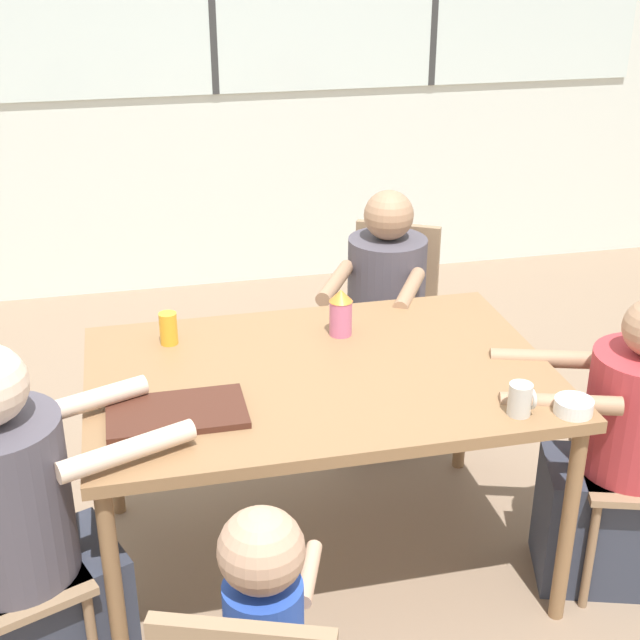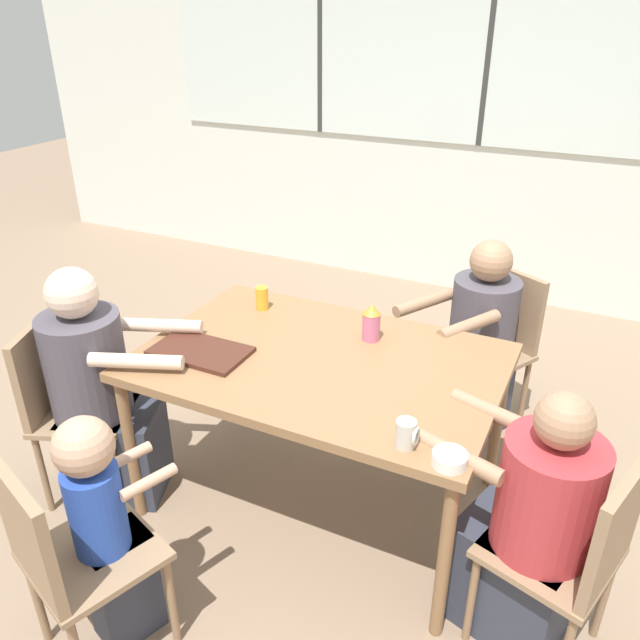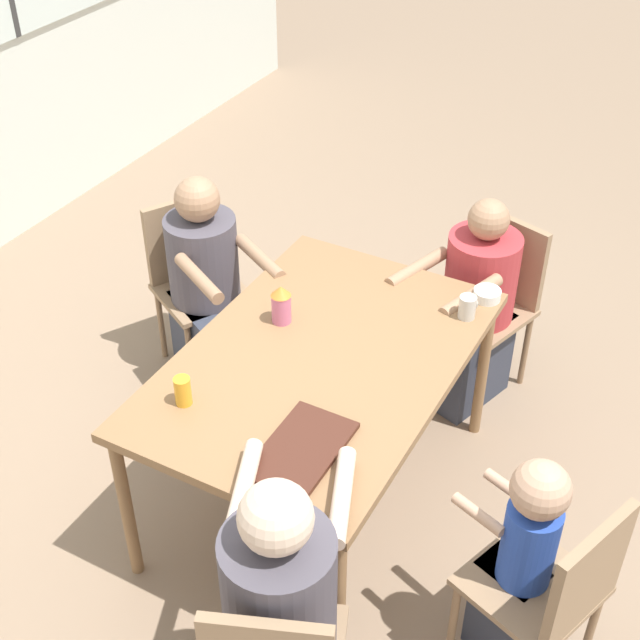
% 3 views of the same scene
% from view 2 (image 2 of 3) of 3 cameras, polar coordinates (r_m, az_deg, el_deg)
% --- Properties ---
extents(ground_plane, '(16.00, 16.00, 0.00)m').
position_cam_2_polar(ground_plane, '(3.10, 0.00, -15.90)').
color(ground_plane, '#8C725B').
extents(wall_back_with_windows, '(8.40, 0.08, 2.80)m').
position_cam_2_polar(wall_back_with_windows, '(4.92, 14.73, 18.15)').
color(wall_back_with_windows, silver).
rests_on(wall_back_with_windows, ground_plane).
extents(dining_table, '(1.50, 1.00, 0.77)m').
position_cam_2_polar(dining_table, '(2.67, 0.00, -4.64)').
color(dining_table, olive).
rests_on(dining_table, ground_plane).
extents(chair_for_woman_green_shirt, '(0.52, 0.52, 0.87)m').
position_cam_2_polar(chair_for_woman_green_shirt, '(3.07, -22.36, -6.50)').
color(chair_for_woman_green_shirt, '#937556').
rests_on(chair_for_woman_green_shirt, ground_plane).
extents(chair_for_man_blue_shirt, '(0.54, 0.54, 0.87)m').
position_cam_2_polar(chair_for_man_blue_shirt, '(3.47, 15.90, -1.38)').
color(chair_for_man_blue_shirt, '#937556').
rests_on(chair_for_man_blue_shirt, ground_plane).
extents(chair_for_man_teal_shirt, '(0.50, 0.50, 0.87)m').
position_cam_2_polar(chair_for_man_teal_shirt, '(2.33, 22.64, -18.69)').
color(chair_for_man_teal_shirt, '#937556').
rests_on(chair_for_man_teal_shirt, ground_plane).
extents(chair_for_toddler, '(0.51, 0.51, 0.87)m').
position_cam_2_polar(chair_for_toddler, '(2.31, -22.43, -18.99)').
color(chair_for_toddler, '#937556').
rests_on(chair_for_toddler, ground_plane).
extents(person_woman_green_shirt, '(0.71, 0.55, 1.15)m').
position_cam_2_polar(person_woman_green_shirt, '(3.00, -19.41, -6.90)').
color(person_woman_green_shirt, '#333847').
rests_on(person_woman_green_shirt, ground_plane).
extents(person_man_blue_shirt, '(0.59, 0.69, 1.08)m').
position_cam_2_polar(person_man_blue_shirt, '(3.37, 13.94, -2.76)').
color(person_man_blue_shirt, '#333847').
rests_on(person_man_blue_shirt, ground_plane).
extents(person_man_teal_shirt, '(0.67, 0.50, 1.05)m').
position_cam_2_polar(person_man_teal_shirt, '(2.40, 18.49, -17.97)').
color(person_man_teal_shirt, '#333847').
rests_on(person_man_teal_shirt, ground_plane).
extents(person_toddler, '(0.29, 0.37, 0.97)m').
position_cam_2_polar(person_toddler, '(2.36, -18.82, -18.01)').
color(person_toddler, '#333847').
rests_on(person_toddler, ground_plane).
extents(food_tray_dark, '(0.41, 0.24, 0.02)m').
position_cam_2_polar(food_tray_dark, '(2.71, -10.88, -2.82)').
color(food_tray_dark, '#472319').
rests_on(food_tray_dark, dining_table).
extents(coffee_mug, '(0.08, 0.07, 0.10)m').
position_cam_2_polar(coffee_mug, '(2.14, 7.93, -10.28)').
color(coffee_mug, beige).
rests_on(coffee_mug, dining_table).
extents(sippy_cup, '(0.08, 0.08, 0.17)m').
position_cam_2_polar(sippy_cup, '(2.75, 4.72, -0.16)').
color(sippy_cup, '#CC668C').
rests_on(sippy_cup, dining_table).
extents(juice_glass, '(0.06, 0.06, 0.11)m').
position_cam_2_polar(juice_glass, '(3.05, -5.32, 2.02)').
color(juice_glass, gold).
rests_on(juice_glass, dining_table).
extents(bowl_white_shallow, '(0.12, 0.12, 0.04)m').
position_cam_2_polar(bowl_white_shallow, '(2.10, 11.77, -12.34)').
color(bowl_white_shallow, white).
rests_on(bowl_white_shallow, dining_table).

